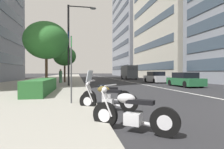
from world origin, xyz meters
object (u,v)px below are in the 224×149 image
object	(u,v)px
pedestrian_on_plaza	(61,76)
parking_sign_by_curb	(71,63)
car_approaching_light	(185,80)
motorcycle_nearest_camera	(107,99)
motorcycle_mid_row	(106,95)
motorcycle_under_tarp	(132,114)
street_tree_far_plaza	(46,41)
car_far_down_avenue	(156,78)
street_lamp_with_banners	(73,37)
street_tree_mid_sidewalk	(65,56)
delivery_van_ahead	(129,72)

from	to	relation	value
pedestrian_on_plaza	parking_sign_by_curb	bearing A→B (deg)	72.78
car_approaching_light	pedestrian_on_plaza	xyz separation A→B (m)	(6.06, 12.35, 0.32)
motorcycle_nearest_camera	motorcycle_mid_row	distance (m)	1.45
motorcycle_under_tarp	street_tree_far_plaza	size ratio (longest dim) A/B	0.32
motorcycle_nearest_camera	street_tree_far_plaza	distance (m)	11.00
motorcycle_mid_row	parking_sign_by_curb	xyz separation A→B (m)	(-0.37, 1.48, 1.38)
motorcycle_under_tarp	parking_sign_by_curb	distance (m)	4.09
car_far_down_avenue	street_lamp_with_banners	world-z (taller)	street_lamp_with_banners
car_approaching_light	pedestrian_on_plaza	bearing A→B (deg)	63.64
motorcycle_nearest_camera	parking_sign_by_curb	bearing A→B (deg)	-13.13
street_tree_mid_sidewalk	motorcycle_mid_row	bearing A→B (deg)	-170.01
motorcycle_under_tarp	delivery_van_ahead	size ratio (longest dim) A/B	0.33
street_lamp_with_banners	car_far_down_avenue	bearing A→B (deg)	-62.69
delivery_van_ahead	parking_sign_by_curb	xyz separation A→B (m)	(-28.94, 10.53, 0.33)
motorcycle_under_tarp	street_lamp_with_banners	distance (m)	14.62
car_approaching_light	car_far_down_avenue	size ratio (longest dim) A/B	0.95
pedestrian_on_plaza	motorcycle_under_tarp	bearing A→B (deg)	76.11
motorcycle_nearest_camera	pedestrian_on_plaza	world-z (taller)	pedestrian_on_plaza
street_tree_far_plaza	street_tree_mid_sidewalk	size ratio (longest dim) A/B	1.23
motorcycle_mid_row	pedestrian_on_plaza	world-z (taller)	pedestrian_on_plaza
motorcycle_mid_row	motorcycle_under_tarp	bearing A→B (deg)	106.51
car_far_down_avenue	delivery_van_ahead	size ratio (longest dim) A/B	0.83
pedestrian_on_plaza	delivery_van_ahead	bearing A→B (deg)	-155.07
delivery_van_ahead	street_lamp_with_banners	distance (m)	21.73
parking_sign_by_curb	street_tree_mid_sidewalk	xyz separation A→B (m)	(16.25, 1.32, 1.61)
street_tree_far_plaza	pedestrian_on_plaza	bearing A→B (deg)	-5.42
motorcycle_mid_row	car_approaching_light	bearing A→B (deg)	-120.69
street_tree_far_plaza	street_tree_mid_sidewalk	bearing A→B (deg)	-7.50
car_approaching_light	car_far_down_avenue	xyz separation A→B (m)	(6.92, 0.00, 0.04)
car_approaching_light	street_lamp_with_banners	xyz separation A→B (m)	(1.34, 10.80, 4.13)
delivery_van_ahead	street_lamp_with_banners	world-z (taller)	street_lamp_with_banners
car_far_down_avenue	street_tree_far_plaza	xyz separation A→B (m)	(-7.22, 12.95, 3.38)
parking_sign_by_curb	street_tree_far_plaza	distance (m)	9.25
motorcycle_under_tarp	street_tree_mid_sidewalk	xyz separation A→B (m)	(19.80, 2.82, 2.97)
delivery_van_ahead	street_tree_far_plaza	size ratio (longest dim) A/B	0.98
delivery_van_ahead	street_tree_far_plaza	world-z (taller)	street_tree_far_plaza
motorcycle_mid_row	pedestrian_on_plaza	xyz separation A→B (m)	(14.66, 3.19, 0.56)
motorcycle_under_tarp	street_tree_mid_sidewalk	distance (m)	20.22
parking_sign_by_curb	street_tree_far_plaza	size ratio (longest dim) A/B	0.50
street_tree_far_plaza	delivery_van_ahead	bearing A→B (deg)	-32.36
motorcycle_mid_row	car_approaching_light	world-z (taller)	car_approaching_light
car_approaching_light	street_lamp_with_banners	world-z (taller)	street_lamp_with_banners
street_lamp_with_banners	car_approaching_light	bearing A→B (deg)	-97.09
street_tree_far_plaza	car_approaching_light	bearing A→B (deg)	-88.66
car_approaching_light	parking_sign_by_curb	distance (m)	13.96
street_lamp_with_banners	street_tree_mid_sidewalk	bearing A→B (deg)	11.04
street_lamp_with_banners	street_tree_far_plaza	world-z (taller)	street_lamp_with_banners
car_far_down_avenue	street_lamp_with_banners	xyz separation A→B (m)	(-5.57, 10.79, 4.09)
car_far_down_avenue	street_tree_mid_sidewalk	bearing A→B (deg)	87.43
motorcycle_nearest_camera	car_approaching_light	xyz separation A→B (m)	(10.04, -9.34, 0.20)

